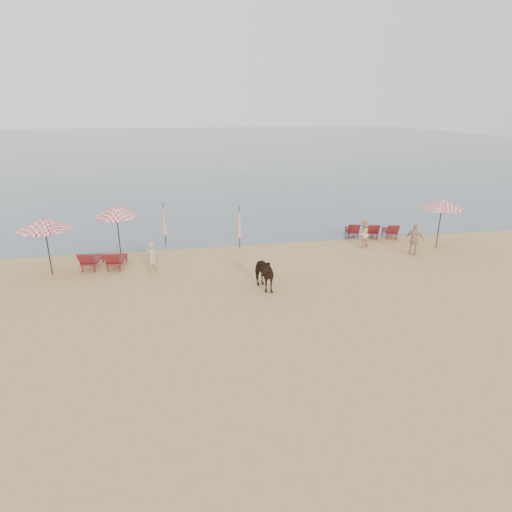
{
  "coord_description": "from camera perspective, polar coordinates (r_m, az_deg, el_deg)",
  "views": [
    {
      "loc": [
        -3.32,
        -12.79,
        7.47
      ],
      "look_at": [
        0.0,
        5.0,
        1.1
      ],
      "focal_mm": 30.0,
      "sensor_mm": 36.0,
      "label": 1
    }
  ],
  "objects": [
    {
      "name": "umbrella_open_left_a",
      "position": [
        21.51,
        -26.43,
        3.85
      ],
      "size": [
        2.4,
        2.4,
        2.73
      ],
      "rotation": [
        0.0,
        0.0,
        -0.31
      ],
      "color": "black",
      "rests_on": "ground"
    },
    {
      "name": "ground",
      "position": [
        15.18,
        3.52,
        -10.13
      ],
      "size": [
        120.0,
        120.0,
        0.0
      ],
      "primitive_type": "plane",
      "color": "tan",
      "rests_on": "ground"
    },
    {
      "name": "cow",
      "position": [
        18.21,
        0.76,
        -2.26
      ],
      "size": [
        1.27,
        1.94,
        1.51
      ],
      "primitive_type": "imported",
      "rotation": [
        0.0,
        0.0,
        0.28
      ],
      "color": "black",
      "rests_on": "ground"
    },
    {
      "name": "beachgoer_right_a",
      "position": [
        24.43,
        14.11,
        2.86
      ],
      "size": [
        0.93,
        0.86,
        1.53
      ],
      "primitive_type": "imported",
      "rotation": [
        0.0,
        0.0,
        3.63
      ],
      "color": "#E3AB8E",
      "rests_on": "ground"
    },
    {
      "name": "umbrella_open_right",
      "position": [
        25.24,
        23.59,
        6.4
      ],
      "size": [
        2.27,
        2.27,
        2.77
      ],
      "rotation": [
        0.0,
        0.0,
        -0.38
      ],
      "color": "black",
      "rests_on": "ground"
    },
    {
      "name": "sea",
      "position": [
        93.15,
        -8.78,
        14.58
      ],
      "size": [
        160.0,
        140.0,
        0.06
      ],
      "primitive_type": "cube",
      "color": "#51606B",
      "rests_on": "ground"
    },
    {
      "name": "umbrella_open_left_b",
      "position": [
        23.31,
        -18.16,
        5.74
      ],
      "size": [
        2.13,
        2.17,
        2.72
      ],
      "rotation": [
        0.0,
        0.0,
        0.1
      ],
      "color": "black",
      "rests_on": "ground"
    },
    {
      "name": "lounger_cluster_left",
      "position": [
        21.88,
        -19.72,
        -0.45
      ],
      "size": [
        2.11,
        2.05,
        0.68
      ],
      "rotation": [
        0.0,
        0.0,
        -0.13
      ],
      "color": "maroon",
      "rests_on": "ground"
    },
    {
      "name": "umbrella_closed_right",
      "position": [
        23.49,
        -2.25,
        4.55
      ],
      "size": [
        0.29,
        0.29,
        2.37
      ],
      "rotation": [
        0.0,
        0.0,
        -0.22
      ],
      "color": "black",
      "rests_on": "ground"
    },
    {
      "name": "umbrella_closed_left",
      "position": [
        24.54,
        -12.17,
        4.84
      ],
      "size": [
        0.29,
        0.29,
        2.42
      ],
      "rotation": [
        0.0,
        0.0,
        -0.39
      ],
      "color": "black",
      "rests_on": "ground"
    },
    {
      "name": "lounger_cluster_right",
      "position": [
        26.53,
        15.14,
        3.36
      ],
      "size": [
        3.27,
        2.42,
        0.64
      ],
      "rotation": [
        0.0,
        0.0,
        -0.26
      ],
      "color": "maroon",
      "rests_on": "ground"
    },
    {
      "name": "beachgoer_left",
      "position": [
        20.37,
        -13.69,
        -0.33
      ],
      "size": [
        0.6,
        0.41,
        1.58
      ],
      "primitive_type": "imported",
      "rotation": [
        0.0,
        0.0,
        3.21
      ],
      "color": "tan",
      "rests_on": "ground"
    },
    {
      "name": "beachgoer_right_b",
      "position": [
        23.9,
        20.36,
        2.05
      ],
      "size": [
        1.05,
        0.89,
        1.68
      ],
      "primitive_type": "imported",
      "rotation": [
        0.0,
        0.0,
        2.56
      ],
      "color": "tan",
      "rests_on": "ground"
    }
  ]
}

